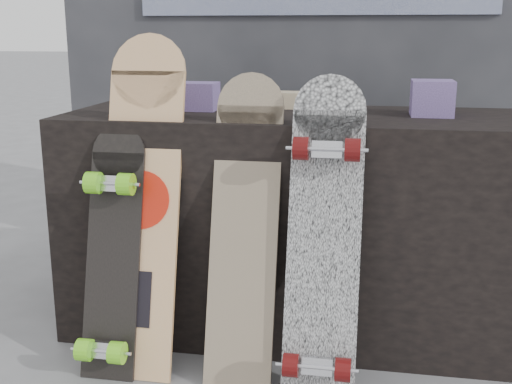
% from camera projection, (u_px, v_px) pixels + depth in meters
% --- Properties ---
extents(vendor_table, '(1.60, 0.60, 0.80)m').
position_uv_depth(vendor_table, '(291.00, 223.00, 2.35)').
color(vendor_table, black).
rests_on(vendor_table, ground).
extents(booth, '(2.40, 0.22, 2.20)m').
position_uv_depth(booth, '(316.00, 26.00, 2.99)').
color(booth, '#303035').
rests_on(booth, ground).
extents(merch_box_purple, '(0.18, 0.12, 0.10)m').
position_uv_depth(merch_box_purple, '(193.00, 96.00, 2.35)').
color(merch_box_purple, '#4A3670').
rests_on(merch_box_purple, vendor_table).
extents(merch_box_small, '(0.14, 0.14, 0.12)m').
position_uv_depth(merch_box_small, '(432.00, 98.00, 2.18)').
color(merch_box_small, '#4A3670').
rests_on(merch_box_small, vendor_table).
extents(merch_box_flat, '(0.22, 0.10, 0.06)m').
position_uv_depth(merch_box_flat, '(276.00, 100.00, 2.42)').
color(merch_box_flat, '#D1B78C').
rests_on(merch_box_flat, vendor_table).
extents(longboard_geisha, '(0.25, 0.32, 1.08)m').
position_uv_depth(longboard_geisha, '(142.00, 195.00, 2.06)').
color(longboard_geisha, beige).
rests_on(longboard_geisha, ground).
extents(longboard_celtic, '(0.21, 0.30, 0.96)m').
position_uv_depth(longboard_celtic, '(245.00, 219.00, 2.01)').
color(longboard_celtic, beige).
rests_on(longboard_celtic, ground).
extents(longboard_cascadia, '(0.22, 0.34, 0.96)m').
position_uv_depth(longboard_cascadia, '(324.00, 235.00, 1.91)').
color(longboard_cascadia, white).
rests_on(longboard_cascadia, ground).
extents(skateboard_dark, '(0.18, 0.29, 0.79)m').
position_uv_depth(skateboard_dark, '(111.00, 251.00, 2.04)').
color(skateboard_dark, black).
rests_on(skateboard_dark, ground).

